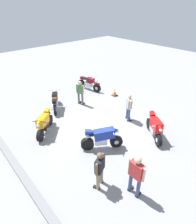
# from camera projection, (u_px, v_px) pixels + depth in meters

# --- Properties ---
(ground_plane) EXTENTS (40.00, 40.00, 0.00)m
(ground_plane) POSITION_uv_depth(u_px,v_px,m) (99.00, 125.00, 10.51)
(ground_plane) COLOR gray
(curb_edge) EXTENTS (14.00, 0.30, 0.15)m
(curb_edge) POSITION_uv_depth(u_px,v_px,m) (16.00, 166.00, 7.87)
(curb_edge) COLOR gray
(curb_edge) RESTS_ON ground
(motorcycle_blue_sportbike) EXTENTS (1.26, 1.72, 1.14)m
(motorcycle_blue_sportbike) POSITION_uv_depth(u_px,v_px,m) (102.00, 138.00, 8.63)
(motorcycle_blue_sportbike) COLOR black
(motorcycle_blue_sportbike) RESTS_ON ground
(motorcycle_black_cruiser) EXTENTS (1.81, 1.25, 1.09)m
(motorcycle_black_cruiser) POSITION_uv_depth(u_px,v_px,m) (55.00, 101.00, 11.79)
(motorcycle_black_cruiser) COLOR black
(motorcycle_black_cruiser) RESTS_ON ground
(motorcycle_maroon_cruiser) EXTENTS (2.06, 0.77, 1.09)m
(motorcycle_maroon_cruiser) POSITION_uv_depth(u_px,v_px,m) (89.00, 83.00, 14.25)
(motorcycle_maroon_cruiser) COLOR black
(motorcycle_maroon_cruiser) RESTS_ON ground
(motorcycle_red_sportbike) EXTENTS (1.65, 1.36, 1.14)m
(motorcycle_red_sportbike) POSITION_uv_depth(u_px,v_px,m) (155.00, 127.00, 9.35)
(motorcycle_red_sportbike) COLOR black
(motorcycle_red_sportbike) RESTS_ON ground
(motorcycle_orange_sportbike) EXTENTS (1.47, 1.56, 1.14)m
(motorcycle_orange_sportbike) POSITION_uv_depth(u_px,v_px,m) (44.00, 123.00, 9.64)
(motorcycle_orange_sportbike) COLOR black
(motorcycle_orange_sportbike) RESTS_ON ground
(person_in_black_shirt) EXTENTS (0.46, 0.61, 1.62)m
(person_in_black_shirt) POSITION_uv_depth(u_px,v_px,m) (100.00, 168.00, 6.67)
(person_in_black_shirt) COLOR gray
(person_in_black_shirt) RESTS_ON ground
(person_in_red_shirt) EXTENTS (0.67, 0.31, 1.76)m
(person_in_red_shirt) POSITION_uv_depth(u_px,v_px,m) (136.00, 174.00, 6.33)
(person_in_red_shirt) COLOR #384772
(person_in_red_shirt) RESTS_ON ground
(person_in_green_shirt) EXTENTS (0.63, 0.39, 1.61)m
(person_in_green_shirt) POSITION_uv_depth(u_px,v_px,m) (80.00, 91.00, 12.10)
(person_in_green_shirt) COLOR #59595B
(person_in_green_shirt) RESTS_ON ground
(person_in_gray_shirt) EXTENTS (0.58, 0.48, 1.61)m
(person_in_gray_shirt) POSITION_uv_depth(u_px,v_px,m) (129.00, 106.00, 10.50)
(person_in_gray_shirt) COLOR #384772
(person_in_gray_shirt) RESTS_ON ground
(traffic_cone) EXTENTS (0.36, 0.36, 0.53)m
(traffic_cone) POSITION_uv_depth(u_px,v_px,m) (115.00, 92.00, 13.52)
(traffic_cone) COLOR black
(traffic_cone) RESTS_ON ground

